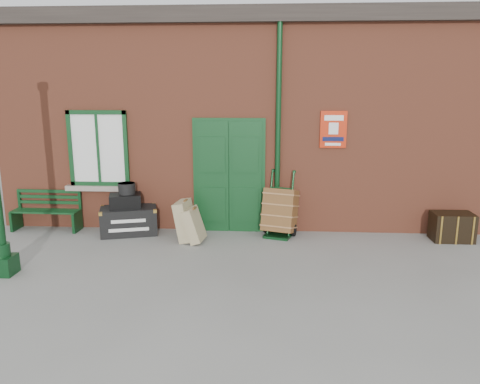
# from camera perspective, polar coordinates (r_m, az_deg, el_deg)

# --- Properties ---
(ground) EXTENTS (80.00, 80.00, 0.00)m
(ground) POSITION_cam_1_polar(r_m,az_deg,el_deg) (8.10, -0.07, -7.86)
(ground) COLOR gray
(ground) RESTS_ON ground
(station_building) EXTENTS (10.30, 4.30, 4.36)m
(station_building) POSITION_cam_1_polar(r_m,az_deg,el_deg) (11.09, 1.09, 9.20)
(station_building) COLOR brown
(station_building) RESTS_ON ground
(bench) EXTENTS (1.35, 0.44, 0.83)m
(bench) POSITION_cam_1_polar(r_m,az_deg,el_deg) (10.24, -22.46, -1.98)
(bench) COLOR #0F3A19
(bench) RESTS_ON ground
(houdini_trunk) EXTENTS (1.19, 0.86, 0.54)m
(houdini_trunk) POSITION_cam_1_polar(r_m,az_deg,el_deg) (9.48, -13.38, -3.42)
(houdini_trunk) COLOR black
(houdini_trunk) RESTS_ON ground
(strongbox) EXTENTS (0.68, 0.57, 0.27)m
(strongbox) POSITION_cam_1_polar(r_m,az_deg,el_deg) (9.39, -13.80, -1.05)
(strongbox) COLOR black
(strongbox) RESTS_ON houdini_trunk
(hatbox) EXTENTS (0.40, 0.40, 0.21)m
(hatbox) POSITION_cam_1_polar(r_m,az_deg,el_deg) (9.36, -13.65, 0.43)
(hatbox) COLOR black
(hatbox) RESTS_ON strongbox
(suitcase_back) EXTENTS (0.41, 0.57, 0.77)m
(suitcase_back) POSITION_cam_1_polar(r_m,az_deg,el_deg) (8.88, -6.70, -3.47)
(suitcase_back) COLOR tan
(suitcase_back) RESTS_ON ground
(suitcase_front) EXTENTS (0.44, 0.53, 0.67)m
(suitcase_front) POSITION_cam_1_polar(r_m,az_deg,el_deg) (8.77, -5.64, -4.01)
(suitcase_front) COLOR tan
(suitcase_front) RESTS_ON ground
(porter_trolley) EXTENTS (0.76, 0.80, 1.25)m
(porter_trolley) POSITION_cam_1_polar(r_m,az_deg,el_deg) (9.11, 4.90, -2.37)
(porter_trolley) COLOR #0D3517
(porter_trolley) RESTS_ON ground
(dark_trunk) EXTENTS (0.74, 0.49, 0.53)m
(dark_trunk) POSITION_cam_1_polar(r_m,az_deg,el_deg) (9.70, 24.43, -3.88)
(dark_trunk) COLOR black
(dark_trunk) RESTS_ON ground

